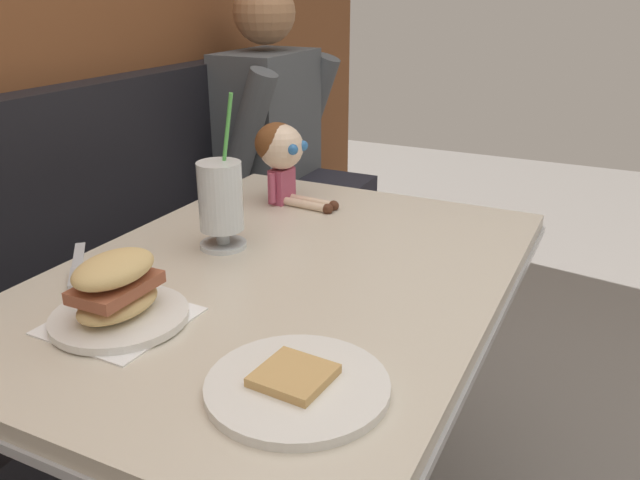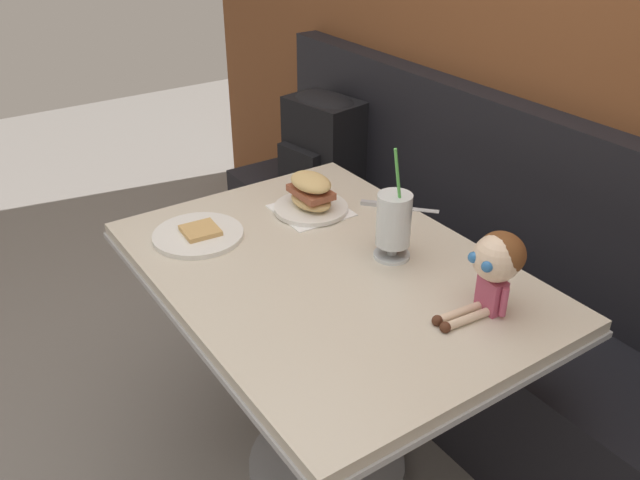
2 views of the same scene
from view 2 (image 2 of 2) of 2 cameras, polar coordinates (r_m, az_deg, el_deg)
name	(u,v)px [view 2 (image 2 of 2)]	position (r m, az deg, el deg)	size (l,w,h in m)	color
wood_panel_wall	(580,40)	(2.12, 21.34, 15.68)	(4.40, 0.08, 2.40)	brown
booth_bench	(483,316)	(2.29, 13.75, -6.34)	(2.60, 0.48, 1.00)	black
diner_table	(328,328)	(1.82, 0.67, -7.56)	(1.11, 0.81, 0.74)	beige
toast_plate	(198,234)	(1.86, -10.37, 0.48)	(0.25, 0.25, 0.03)	white
milkshake_glass	(394,223)	(1.71, 6.32, 1.48)	(0.10, 0.10, 0.31)	silver
sandwich_plate	(311,197)	(1.96, -0.78, 3.73)	(0.22, 0.22, 0.12)	white
butter_knife	(386,205)	(2.01, 5.66, 2.99)	(0.19, 0.17, 0.01)	silver
seated_doll	(496,262)	(1.53, 14.85, -1.85)	(0.12, 0.22, 0.20)	#B74C6B
backpack	(323,141)	(2.72, 0.22, 8.49)	(0.33, 0.29, 0.41)	black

